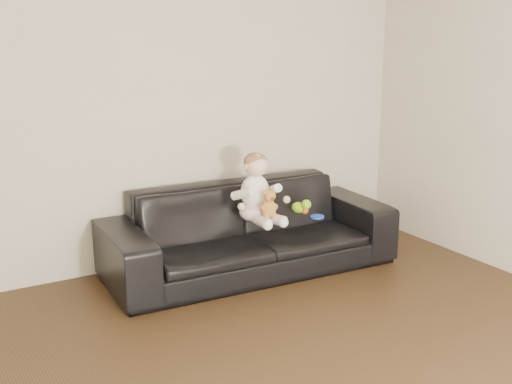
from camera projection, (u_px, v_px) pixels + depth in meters
wall_back at (119, 101)px, 4.68m from camera, size 5.00×0.00×5.00m
sofa at (250, 230)px, 4.90m from camera, size 2.24×0.96×0.64m
baby at (257, 192)px, 4.72m from camera, size 0.36×0.44×0.51m
teddy_bear at (269, 204)px, 4.61m from camera, size 0.13×0.13×0.21m
toy_green at (299, 208)px, 4.97m from camera, size 0.13×0.14×0.09m
toy_rattle at (305, 210)px, 4.94m from camera, size 0.07×0.07×0.06m
toy_blue_disc at (317, 217)px, 4.86m from camera, size 0.13×0.13×0.01m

